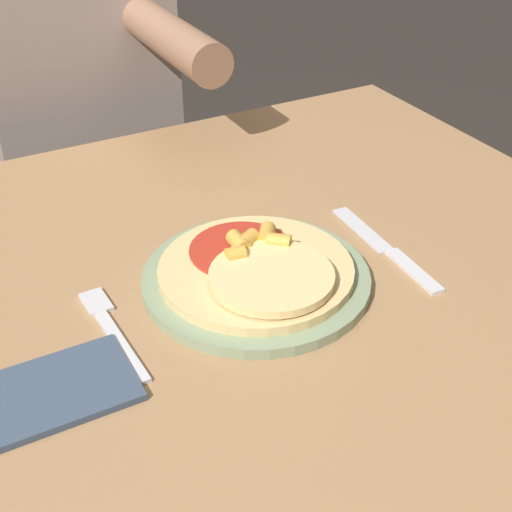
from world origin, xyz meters
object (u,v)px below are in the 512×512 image
Objects in this scene: pizza at (258,269)px; fork at (110,327)px; knife at (386,249)px; dining_table at (214,347)px; plate at (256,279)px; person_diner at (82,111)px.

pizza is 0.18m from fork.
pizza is 1.06× the size of knife.
knife is (0.18, -0.01, -0.02)m from pizza.
dining_table is 4.13× the size of plate.
dining_table is at bearing 138.12° from plate.
plate is at bearing 99.34° from pizza.
fork is at bearing -165.50° from dining_table.
plate is at bearing -0.36° from fork.
person_diner is (0.00, 0.74, -0.07)m from pizza.
fork is at bearing 179.64° from plate.
pizza is at bearing 176.30° from knife.
person_diner is (0.18, 0.73, -0.05)m from fork.
dining_table is 0.70m from person_diner.
dining_table is at bearing 14.50° from fork.
pizza reaches higher than plate.
person_diner is (0.04, 0.70, 0.07)m from dining_table.
pizza is 0.18m from knife.
knife is at bearing -2.75° from fork.
knife is (0.18, -0.02, -0.00)m from plate.
dining_table is 6.47× the size of fork.
person_diner reaches higher than pizza.
pizza reaches higher than fork.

